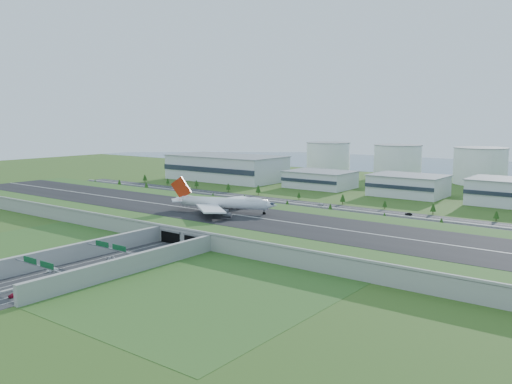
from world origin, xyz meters
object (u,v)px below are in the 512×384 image
Objects in this scene: car_0 at (110,258)px; car_1 at (52,270)px; car_2 at (172,255)px; car_4 at (146,188)px; car_5 at (409,214)px; car_7 at (321,204)px; fuel_tank_a at (328,158)px; boeing_747 at (223,203)px; car_3 at (14,295)px.

car_0 is 0.97× the size of car_1.
car_4 reaches higher than car_2.
car_4 is at bearing -65.02° from car_5.
car_1 is at bearing 21.40° from car_7.
fuel_tank_a is 9.64× the size of car_5.
boeing_747 is 14.45× the size of car_1.
fuel_tank_a reaches higher than car_7.
car_5 is at bearing 77.82° from car_1.
car_4 is (-193.74, 153.87, 0.09)m from car_2.
fuel_tank_a is at bearing -59.46° from car_2.
car_4 is at bearing -73.94° from car_3.
car_1 is at bearing -75.68° from fuel_tank_a.
fuel_tank_a is 10.18× the size of car_2.
car_3 is 298.39m from car_4.
boeing_747 reaches higher than car_0.
car_1 is 0.88× the size of car_5.
car_3 is at bearing -77.84° from car_0.
car_1 is (109.12, -427.48, -16.63)m from fuel_tank_a.
fuel_tank_a reaches higher than boeing_747.
car_1 is 0.99× the size of car_3.
car_4 is at bearing 135.82° from car_1.
fuel_tank_a reaches higher than car_3.
car_2 is at bearing 71.27° from car_1.
fuel_tank_a reaches higher than car_1.
car_1 is 0.93× the size of car_2.
car_2 is 247.41m from car_4.
car_0 reaches higher than car_3.
car_4 is at bearing 133.64° from boeing_747.
boeing_747 is 127.42m from car_5.
car_2 is at bearing -70.84° from fuel_tank_a.
fuel_tank_a is 400.78m from car_2.
car_2 reaches higher than car_3.
car_5 reaches higher than car_3.
fuel_tank_a is 441.50m from car_1.
car_3 is at bearing 25.69° from car_7.
boeing_747 is at bearing -71.53° from fuel_tank_a.
car_5 is at bearing 112.39° from car_7.
car_5 reaches higher than car_4.
car_7 is (-19.25, 170.87, 0.17)m from car_2.
boeing_747 is 149.79m from car_3.
car_0 is at bearing -74.19° from fuel_tank_a.
car_3 is (13.92, -54.45, -0.09)m from car_0.
car_5 reaches higher than car_1.
car_3 is 247.89m from car_7.
car_4 is at bearing -105.52° from fuel_tank_a.
car_7 is (174.48, 17.00, 0.08)m from car_4.
car_1 is at bearing 76.99° from car_2.
car_7 reaches higher than car_3.
fuel_tank_a reaches higher than car_4.
car_4 is 0.77× the size of car_7.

